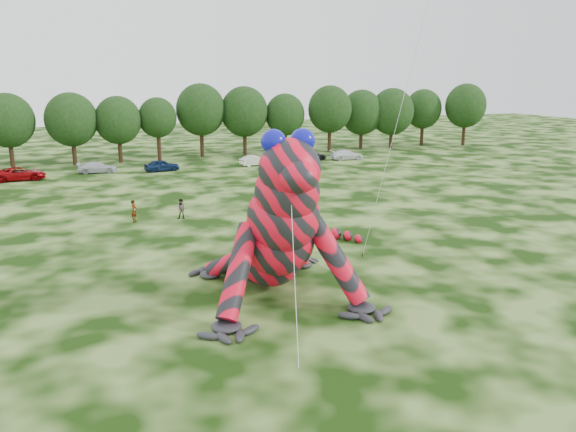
# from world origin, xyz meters

# --- Properties ---
(ground) EXTENTS (240.00, 240.00, 0.00)m
(ground) POSITION_xyz_m (0.00, 0.00, 0.00)
(ground) COLOR #16330A
(ground) RESTS_ON ground
(inflatable_gecko) EXTENTS (16.20, 18.98, 9.18)m
(inflatable_gecko) POSITION_xyz_m (-0.18, 6.88, 4.59)
(inflatable_gecko) COLOR red
(inflatable_gecko) RESTS_ON ground
(flying_kite) EXTENTS (3.53, 2.73, 17.34)m
(flying_kite) POSITION_xyz_m (9.77, 6.78, 15.35)
(flying_kite) COLOR red
(flying_kite) RESTS_ON ground
(tree_6) EXTENTS (6.52, 5.86, 9.49)m
(tree_6) POSITION_xyz_m (-17.56, 56.68, 4.75)
(tree_6) COLOR black
(tree_6) RESTS_ON ground
(tree_7) EXTENTS (6.68, 6.01, 9.48)m
(tree_7) POSITION_xyz_m (-10.08, 56.80, 4.74)
(tree_7) COLOR black
(tree_7) RESTS_ON ground
(tree_8) EXTENTS (6.14, 5.53, 8.94)m
(tree_8) POSITION_xyz_m (-4.22, 56.99, 4.47)
(tree_8) COLOR black
(tree_8) RESTS_ON ground
(tree_9) EXTENTS (5.27, 4.74, 8.68)m
(tree_9) POSITION_xyz_m (1.06, 57.35, 4.34)
(tree_9) COLOR black
(tree_9) RESTS_ON ground
(tree_10) EXTENTS (7.09, 6.38, 10.50)m
(tree_10) POSITION_xyz_m (7.40, 58.58, 5.25)
(tree_10) COLOR black
(tree_10) RESTS_ON ground
(tree_11) EXTENTS (7.01, 6.31, 10.07)m
(tree_11) POSITION_xyz_m (13.79, 58.20, 5.03)
(tree_11) COLOR black
(tree_11) RESTS_ON ground
(tree_12) EXTENTS (5.99, 5.39, 8.97)m
(tree_12) POSITION_xyz_m (20.01, 57.74, 4.49)
(tree_12) COLOR black
(tree_12) RESTS_ON ground
(tree_13) EXTENTS (6.83, 6.15, 10.13)m
(tree_13) POSITION_xyz_m (27.13, 57.13, 5.06)
(tree_13) COLOR black
(tree_13) RESTS_ON ground
(tree_14) EXTENTS (6.82, 6.14, 9.40)m
(tree_14) POSITION_xyz_m (33.46, 58.72, 4.70)
(tree_14) COLOR black
(tree_14) RESTS_ON ground
(tree_15) EXTENTS (7.17, 6.45, 9.63)m
(tree_15) POSITION_xyz_m (38.47, 57.77, 4.82)
(tree_15) COLOR black
(tree_15) RESTS_ON ground
(tree_16) EXTENTS (6.26, 5.63, 9.37)m
(tree_16) POSITION_xyz_m (45.45, 59.37, 4.69)
(tree_16) COLOR black
(tree_16) RESTS_ON ground
(tree_17) EXTENTS (6.98, 6.28, 10.30)m
(tree_17) POSITION_xyz_m (51.95, 56.66, 5.15)
(tree_17) COLOR black
(tree_17) RESTS_ON ground
(car_2) EXTENTS (5.53, 2.76, 1.51)m
(car_2) POSITION_xyz_m (-15.96, 47.07, 0.75)
(car_2) COLOR #900509
(car_2) RESTS_ON ground
(car_3) EXTENTS (4.81, 2.36, 1.34)m
(car_3) POSITION_xyz_m (-7.58, 49.25, 0.67)
(car_3) COLOR silver
(car_3) RESTS_ON ground
(car_4) EXTENTS (4.42, 2.24, 1.44)m
(car_4) POSITION_xyz_m (-0.03, 47.75, 0.72)
(car_4) COLOR #0E2047
(car_4) RESTS_ON ground
(car_5) EXTENTS (4.32, 2.20, 1.36)m
(car_5) POSITION_xyz_m (12.12, 47.90, 0.68)
(car_5) COLOR silver
(car_5) RESTS_ON ground
(car_6) EXTENTS (4.64, 2.27, 1.27)m
(car_6) POSITION_xyz_m (20.90, 50.00, 0.63)
(car_6) COLOR #242427
(car_6) RESTS_ON ground
(car_7) EXTENTS (4.82, 2.11, 1.38)m
(car_7) POSITION_xyz_m (25.84, 48.49, 0.69)
(car_7) COLOR white
(car_7) RESTS_ON ground
(spectator_1) EXTENTS (1.01, 0.93, 1.68)m
(spectator_1) POSITION_xyz_m (-2.04, 22.95, 0.84)
(spectator_1) COLOR gray
(spectator_1) RESTS_ON ground
(spectator_3) EXTENTS (0.53, 1.11, 1.83)m
(spectator_3) POSITION_xyz_m (13.73, 32.63, 0.92)
(spectator_3) COLOR gray
(spectator_3) RESTS_ON ground
(spectator_0) EXTENTS (0.66, 0.78, 1.82)m
(spectator_0) POSITION_xyz_m (-5.82, 23.27, 0.91)
(spectator_0) COLOR gray
(spectator_0) RESTS_ON ground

